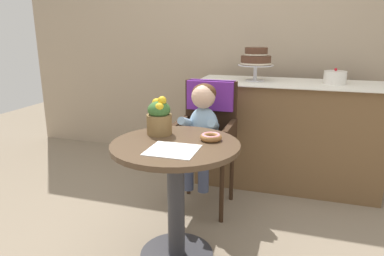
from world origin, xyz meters
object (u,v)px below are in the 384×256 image
object	(u,v)px
flower_vase	(159,116)
round_layer_cake	(335,78)
donut_front	(211,137)
cafe_table	(176,178)
seated_child	(202,124)
tiered_cake_stand	(256,59)
wicker_chair	(208,124)

from	to	relation	value
flower_vase	round_layer_cake	xyz separation A→B (m)	(1.04, 1.17, 0.12)
donut_front	round_layer_cake	distance (m)	1.42
cafe_table	seated_child	xyz separation A→B (m)	(-0.01, 0.59, 0.17)
seated_child	donut_front	world-z (taller)	seated_child
seated_child	cafe_table	bearing A→B (deg)	-88.85
seated_child	flower_vase	distance (m)	0.49
seated_child	round_layer_cake	xyz separation A→B (m)	(0.90, 0.72, 0.27)
cafe_table	round_layer_cake	distance (m)	1.65
tiered_cake_stand	round_layer_cake	world-z (taller)	tiered_cake_stand
cafe_table	flower_vase	xyz separation A→B (m)	(-0.15, 0.14, 0.32)
cafe_table	wicker_chair	distance (m)	0.75
flower_vase	round_layer_cake	distance (m)	1.58
cafe_table	seated_child	distance (m)	0.61
flower_vase	round_layer_cake	world-z (taller)	round_layer_cake
flower_vase	wicker_chair	bearing A→B (deg)	77.17
donut_front	flower_vase	bearing A→B (deg)	174.87
donut_front	seated_child	bearing A→B (deg)	111.36
cafe_table	round_layer_cake	bearing A→B (deg)	55.73
wicker_chair	donut_front	distance (m)	0.67
flower_vase	tiered_cake_stand	size ratio (longest dim) A/B	0.77
flower_vase	seated_child	bearing A→B (deg)	72.96
seated_child	tiered_cake_stand	size ratio (longest dim) A/B	2.42
cafe_table	seated_child	size ratio (longest dim) A/B	0.99
seated_child	donut_front	bearing A→B (deg)	-68.64
donut_front	flower_vase	distance (m)	0.34
round_layer_cake	tiered_cake_stand	bearing A→B (deg)	-179.08
seated_child	wicker_chair	bearing A→B (deg)	90.00
wicker_chair	seated_child	distance (m)	0.16
wicker_chair	round_layer_cake	bearing A→B (deg)	37.27
seated_child	flower_vase	size ratio (longest dim) A/B	3.15
wicker_chair	round_layer_cake	world-z (taller)	round_layer_cake
cafe_table	wicker_chair	size ratio (longest dim) A/B	0.75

